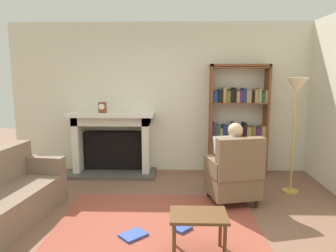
# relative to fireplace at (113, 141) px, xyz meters

# --- Properties ---
(ground) EXTENTS (14.00, 14.00, 0.00)m
(ground) POSITION_rel_fireplace_xyz_m (0.93, -2.30, -0.59)
(ground) COLOR brown
(back_wall) EXTENTS (5.60, 0.10, 2.70)m
(back_wall) POSITION_rel_fireplace_xyz_m (0.93, 0.25, 0.76)
(back_wall) COLOR beige
(back_wall) RESTS_ON ground
(area_rug) EXTENTS (2.40, 1.80, 0.01)m
(area_rug) POSITION_rel_fireplace_xyz_m (0.93, -2.00, -0.58)
(area_rug) COLOR brown
(area_rug) RESTS_ON ground
(fireplace) EXTENTS (1.55, 0.64, 1.12)m
(fireplace) POSITION_rel_fireplace_xyz_m (0.00, 0.00, 0.00)
(fireplace) COLOR #4C4742
(fireplace) RESTS_ON ground
(mantel_clock) EXTENTS (0.14, 0.14, 0.18)m
(mantel_clock) POSITION_rel_fireplace_xyz_m (-0.14, -0.10, 0.62)
(mantel_clock) COLOR brown
(mantel_clock) RESTS_ON fireplace
(bookshelf) EXTENTS (1.02, 0.32, 1.96)m
(bookshelf) POSITION_rel_fireplace_xyz_m (2.26, 0.03, 0.34)
(bookshelf) COLOR brown
(bookshelf) RESTS_ON ground
(armchair_reading) EXTENTS (0.77, 0.75, 0.97)m
(armchair_reading) POSITION_rel_fireplace_xyz_m (1.95, -1.38, -0.17)
(armchair_reading) COLOR #331E14
(armchair_reading) RESTS_ON ground
(seated_reader) EXTENTS (0.44, 0.58, 1.14)m
(seated_reader) POSITION_rel_fireplace_xyz_m (1.92, -1.27, 0.03)
(seated_reader) COLOR silver
(seated_reader) RESTS_ON ground
(sofa_floral) EXTENTS (0.92, 1.78, 0.85)m
(sofa_floral) POSITION_rel_fireplace_xyz_m (-0.93, -2.06, -0.27)
(sofa_floral) COLOR #7A6451
(sofa_floral) RESTS_ON ground
(side_table) EXTENTS (0.56, 0.39, 0.43)m
(side_table) POSITION_rel_fireplace_xyz_m (1.38, -2.65, -0.22)
(side_table) COLOR brown
(side_table) RESTS_ON ground
(scattered_books) EXTENTS (0.84, 0.45, 0.04)m
(scattered_books) POSITION_rel_fireplace_xyz_m (0.90, -2.26, -0.56)
(scattered_books) COLOR #334CA5
(scattered_books) RESTS_ON area_rug
(floor_lamp) EXTENTS (0.32, 0.32, 1.74)m
(floor_lamp) POSITION_rel_fireplace_xyz_m (2.90, -0.89, 0.88)
(floor_lamp) COLOR #B7933F
(floor_lamp) RESTS_ON ground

